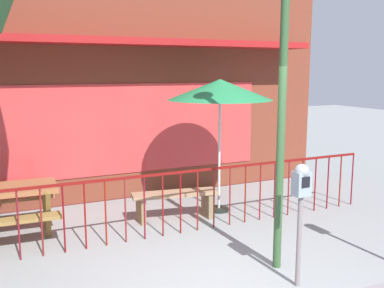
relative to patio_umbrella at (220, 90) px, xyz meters
name	(u,v)px	position (x,y,z in m)	size (l,w,h in m)	color
pub_storefront	(115,59)	(-1.33, 1.68, 0.55)	(8.85, 1.26, 5.33)	#481720
patio_fence_front	(163,193)	(-1.33, -0.71, -1.45)	(7.46, 0.04, 0.97)	maroon
patio_umbrella	(220,90)	(0.00, 0.00, 0.00)	(1.79, 1.79, 2.30)	black
patio_bench	(175,199)	(-0.90, -0.12, -1.76)	(1.43, 0.55, 0.48)	#967355
parking_meter_far	(301,193)	(-0.50, -2.81, -1.00)	(0.18, 0.17, 1.43)	slate
street_lamp	(284,48)	(-0.42, -2.30, 0.60)	(0.28, 0.28, 4.18)	#31522E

